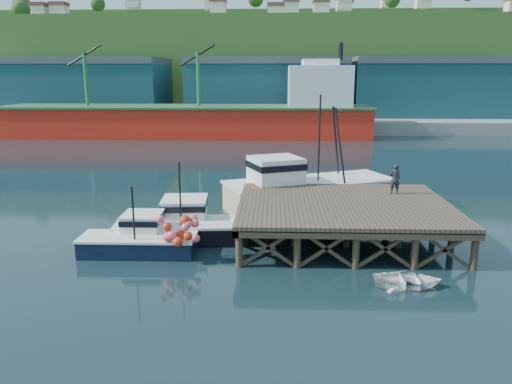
{
  "coord_description": "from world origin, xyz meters",
  "views": [
    {
      "loc": [
        1.51,
        -27.83,
        9.28
      ],
      "look_at": [
        0.38,
        2.0,
        2.22
      ],
      "focal_mm": 35.0,
      "sensor_mm": 36.0,
      "label": 1
    }
  ],
  "objects_px": {
    "boat_navy": "(139,238)",
    "dockworker": "(395,179)",
    "boat_black": "(183,224)",
    "dinghy": "(407,280)",
    "trawler": "(306,186)"
  },
  "relations": [
    {
      "from": "dockworker",
      "to": "dinghy",
      "type": "bearing_deg",
      "value": 82.43
    },
    {
      "from": "boat_black",
      "to": "dockworker",
      "type": "height_order",
      "value": "boat_black"
    },
    {
      "from": "boat_navy",
      "to": "dinghy",
      "type": "relative_size",
      "value": 2.02
    },
    {
      "from": "boat_navy",
      "to": "dinghy",
      "type": "xyz_separation_m",
      "value": [
        13.15,
        -3.95,
        -0.45
      ]
    },
    {
      "from": "dinghy",
      "to": "dockworker",
      "type": "distance_m",
      "value": 9.6
    },
    {
      "from": "boat_black",
      "to": "dockworker",
      "type": "relative_size",
      "value": 4.2
    },
    {
      "from": "boat_navy",
      "to": "boat_black",
      "type": "xyz_separation_m",
      "value": [
        1.93,
        2.36,
        0.1
      ]
    },
    {
      "from": "trawler",
      "to": "boat_navy",
      "type": "bearing_deg",
      "value": -158.14
    },
    {
      "from": "dockworker",
      "to": "boat_navy",
      "type": "bearing_deg",
      "value": 20.56
    },
    {
      "from": "trawler",
      "to": "dinghy",
      "type": "relative_size",
      "value": 4.19
    },
    {
      "from": "trawler",
      "to": "dockworker",
      "type": "distance_m",
      "value": 6.75
    },
    {
      "from": "trawler",
      "to": "boat_black",
      "type": "bearing_deg",
      "value": -159.9
    },
    {
      "from": "trawler",
      "to": "dockworker",
      "type": "xyz_separation_m",
      "value": [
        5.11,
        -4.19,
        1.41
      ]
    },
    {
      "from": "boat_navy",
      "to": "dockworker",
      "type": "height_order",
      "value": "dockworker"
    },
    {
      "from": "boat_navy",
      "to": "boat_black",
      "type": "bearing_deg",
      "value": 50.32
    }
  ]
}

